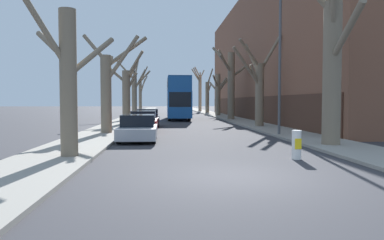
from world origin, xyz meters
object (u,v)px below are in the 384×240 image
Objects in this scene: street_tree_right_1 at (258,86)px; double_decker_bus at (178,96)px; lamp_post at (278,51)px; street_tree_left_1 at (108,87)px; street_tree_right_0 at (332,60)px; traffic_bollard at (296,145)px; parked_car_1 at (144,122)px; street_tree_left_0 at (68,79)px; street_tree_right_5 at (200,90)px; parked_car_2 at (148,118)px; street_tree_left_4 at (141,94)px; street_tree_right_2 at (231,82)px; street_tree_right_3 at (218,93)px; street_tree_right_4 at (208,95)px; parked_car_0 at (138,128)px; street_tree_left_2 at (127,93)px; street_tree_left_3 at (135,91)px.

double_decker_bus is (-5.75, 13.56, -0.59)m from street_tree_right_1.
street_tree_left_1 is at bearing 169.37° from lamp_post.
traffic_bollard is at bearing -129.65° from street_tree_right_0.
parked_car_1 is 9.60m from lamp_post.
street_tree_right_5 is at bearing 80.36° from street_tree_left_0.
parked_car_2 is 12.78m from lamp_post.
street_tree_left_4 is 28.01m from street_tree_right_1.
lamp_post is (-0.62, -19.15, 0.86)m from street_tree_right_2.
street_tree_right_0 is at bearing -90.15° from street_tree_right_3.
street_tree_right_0 is 0.92× the size of lamp_post.
street_tree_right_0 is 47.49m from street_tree_right_4.
street_tree_left_4 is 13.95m from street_tree_right_4.
street_tree_right_1 is at bearing -11.08° from parked_car_2.
double_decker_bus is 23.22m from parked_car_0.
street_tree_left_2 reaches higher than parked_car_0.
parked_car_0 is 11.09m from parked_car_2.
lamp_post is at bearing -21.78° from parked_car_1.
street_tree_right_4 is (10.76, 8.89, 0.03)m from street_tree_left_4.
street_tree_right_3 is at bearing 74.67° from parked_car_0.
street_tree_right_1 reaches higher than street_tree_right_3.
street_tree_right_3 is 23.75m from street_tree_right_5.
traffic_bollard is at bearing -71.36° from parked_car_2.
lamp_post is (-0.69, -7.32, 1.77)m from street_tree_right_1.
street_tree_left_1 is 19.64m from double_decker_bus.
street_tree_right_1 is at bearing 84.58° from lamp_post.
parked_car_2 is (2.09, 7.12, -2.27)m from street_tree_left_1.
lamp_post is 8.83× the size of traffic_bollard.
street_tree_left_4 is 1.58× the size of parked_car_1.
parked_car_0 is at bearing -90.00° from parked_car_2.
parked_car_2 is (-8.58, -10.14, -3.45)m from street_tree_right_2.
street_tree_right_0 is at bearing -20.84° from parked_car_0.
street_tree_right_5 is at bearing 90.19° from street_tree_right_2.
street_tree_right_2 reaches higher than street_tree_left_2.
street_tree_right_2 reaches higher than street_tree_right_4.
street_tree_left_4 is at bearing 106.75° from lamp_post.
street_tree_right_3 is at bearing 85.83° from traffic_bollard.
street_tree_right_2 is (-0.08, 11.84, 0.91)m from street_tree_right_1.
parked_car_2 is at bearing -85.20° from street_tree_left_4.
street_tree_right_5 is at bearing 71.26° from street_tree_left_3.
parked_car_0 is (-8.47, -55.76, -3.77)m from street_tree_right_5.
parked_car_0 is (-8.66, -9.39, -2.57)m from street_tree_right_1.
street_tree_left_3 is 13.95m from parked_car_2.
traffic_bollard is (-2.00, -8.68, -4.47)m from lamp_post.
street_tree_right_1 is at bearing -90.11° from street_tree_right_4.
street_tree_right_4 is (0.14, 22.94, -1.04)m from street_tree_right_2.
lamp_post reaches higher than street_tree_right_0.
street_tree_left_4 is (-0.02, 41.20, 0.22)m from street_tree_left_0.
street_tree_right_5 reaches higher than parked_car_1.
street_tree_right_5 is at bearing 79.27° from parked_car_2.
street_tree_right_2 reaches higher than double_decker_bus.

